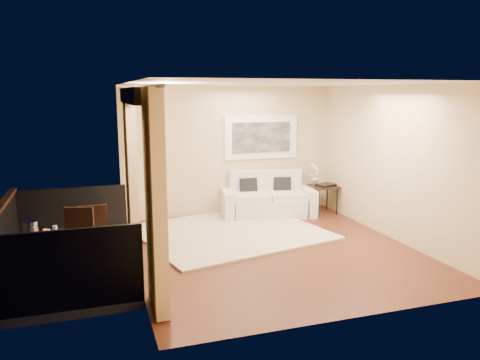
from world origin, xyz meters
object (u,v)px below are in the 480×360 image
side_table (323,188)px  ice_bucket (31,229)px  balcony_chair_far (82,232)px  orchid (315,173)px  sofa (267,200)px  balcony_chair_near (94,233)px  bistro_table (40,243)px

side_table → ice_bucket: 6.02m
side_table → balcony_chair_far: balcony_chair_far is taller
side_table → balcony_chair_far: size_ratio=0.63×
orchid → sofa: bearing=-179.4°
orchid → balcony_chair_far: orchid is taller
orchid → balcony_chair_far: bearing=-157.4°
sofa → balcony_chair_near: bearing=-141.1°
balcony_chair_far → sofa: bearing=-135.6°
sofa → orchid: orchid is taller
sofa → bistro_table: size_ratio=2.78×
orchid → balcony_chair_far: (-4.78, -1.99, -0.29)m
bistro_table → ice_bucket: 0.23m
orchid → bistro_table: size_ratio=0.68×
bistro_table → balcony_chair_near: size_ratio=0.77×
bistro_table → balcony_chair_near: (0.67, 0.60, -0.10)m
bistro_table → ice_bucket: bearing=140.8°
sofa → balcony_chair_far: (-3.69, -1.98, 0.22)m
sofa → ice_bucket: bearing=-140.4°
sofa → orchid: 1.22m
balcony_chair_near → ice_bucket: (-0.77, -0.52, 0.28)m
sofa → balcony_chair_far: 4.19m
orchid → balcony_chair_near: 5.07m
orchid → balcony_chair_far: 5.19m
side_table → balcony_chair_near: 5.10m
bistro_table → balcony_chair_near: 0.91m
side_table → bistro_table: 5.95m
orchid → bistro_table: bearing=-153.2°
sofa → side_table: sofa is taller
balcony_chair_far → side_table: bearing=-143.6°
bistro_table → balcony_chair_near: balcony_chair_near is taller
ice_bucket → bistro_table: bearing=-39.2°
bistro_table → sofa: bearing=32.4°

